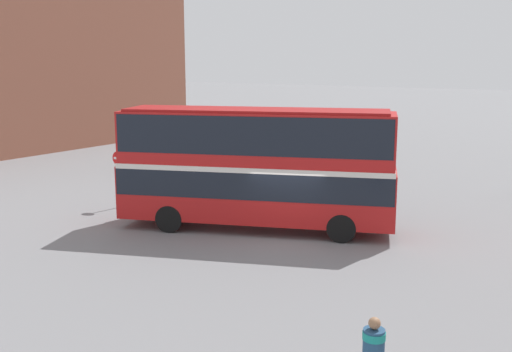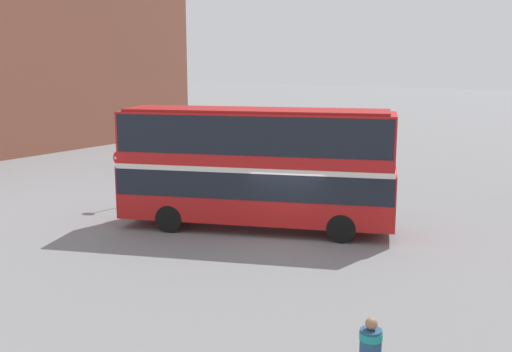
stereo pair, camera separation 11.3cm
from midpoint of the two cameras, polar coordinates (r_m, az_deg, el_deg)
The scene contains 5 objects.
ground_plane at distance 22.24m, azimuth 3.08°, elevation -6.01°, with size 240.00×240.00×0.00m, color slate.
double_decker_bus at distance 22.90m, azimuth -0.14°, elevation 1.41°, with size 10.68×6.28×4.69m.
pedestrian_foreground at distance 11.97m, azimuth 10.84°, elevation -16.11°, with size 0.62×0.62×1.79m.
parked_car_kerb_far at distance 36.82m, azimuth -8.59°, elevation 2.08°, with size 4.14×2.38×1.71m.
no_entry_sign at distance 27.18m, azimuth -13.13°, elevation 0.50°, with size 0.59×0.08×2.53m.
Camera 1 is at (10.83, -18.30, 6.52)m, focal length 42.00 mm.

